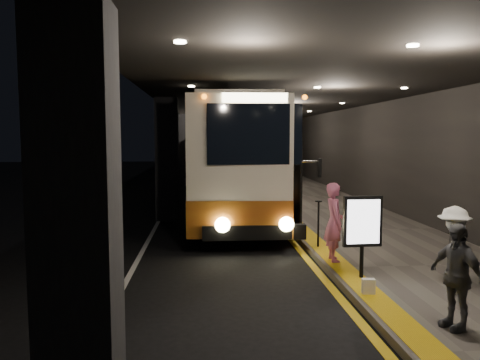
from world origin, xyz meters
name	(u,v)px	position (x,y,z in m)	size (l,w,h in m)	color
ground	(211,244)	(0.00, 0.00, 0.00)	(90.00, 90.00, 0.00)	black
lane_line_white	(162,215)	(-1.80, 5.00, 0.01)	(0.12, 50.00, 0.01)	silver
kerb_stripe_yellow	(269,213)	(2.35, 5.00, 0.01)	(0.18, 50.00, 0.01)	gold
sidewalk	(329,211)	(4.75, 5.00, 0.07)	(4.50, 50.00, 0.15)	#514C44
tactile_strip	(281,210)	(2.85, 5.00, 0.16)	(0.50, 50.00, 0.01)	gold
terminal_wall	(386,137)	(7.00, 5.00, 3.00)	(0.10, 50.00, 6.00)	black
support_columns	(167,159)	(-1.50, 4.00, 2.20)	(0.80, 24.80, 4.40)	black
canopy	(273,95)	(2.50, 5.00, 4.60)	(9.00, 50.00, 0.40)	black
coach_main	(237,164)	(1.09, 5.01, 1.96)	(3.44, 13.22, 4.09)	beige
coach_second	(220,159)	(0.81, 15.21, 1.68)	(2.96, 11.25, 3.50)	beige
passenger_boarding	(334,222)	(2.80, -2.62, 1.06)	(0.66, 0.43, 1.81)	#C35B7D
passenger_waiting_white	(454,249)	(4.39, -4.91, 0.95)	(1.03, 0.48, 1.59)	white
passenger_waiting_grey	(456,276)	(3.56, -6.49, 0.95)	(0.93, 0.48, 1.59)	#55575B
bag_plain	(368,287)	(2.80, -4.93, 0.29)	(0.23, 0.13, 0.28)	silver
info_sign	(363,223)	(3.00, -3.97, 1.28)	(0.80, 0.16, 1.68)	black
stanchion_post	(318,224)	(2.77, -1.25, 0.75)	(0.05, 0.05, 1.20)	black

